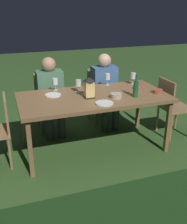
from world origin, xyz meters
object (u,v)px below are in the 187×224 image
at_px(chair_head_near, 172,105).
at_px(bowl_salad, 138,87).
at_px(chair_side_left_a, 101,93).
at_px(wine_glass_c, 78,84).
at_px(plate_a, 53,95).
at_px(bowl_bread, 158,91).
at_px(green_bottle_on_table, 136,89).
at_px(chair_side_left_b, 49,98).
at_px(wine_glass_d, 55,82).
at_px(person_in_green, 51,93).
at_px(lantern_centerpiece, 89,86).
at_px(dining_table, 93,99).
at_px(person_in_blue, 105,87).
at_px(plate_b, 104,103).
at_px(wine_glass_a, 107,77).
at_px(bowl_olives, 116,95).
at_px(wine_glass_b, 133,76).

relative_size(chair_head_near, bowl_salad, 7.06).
relative_size(chair_side_left_a, bowl_salad, 7.06).
distance_m(wine_glass_c, plate_a, 0.37).
relative_size(chair_head_near, bowl_bread, 6.90).
relative_size(chair_side_left_a, green_bottle_on_table, 3.00).
distance_m(chair_side_left_b, wine_glass_d, 0.63).
relative_size(person_in_green, lantern_centerpiece, 4.34).
height_order(person_in_green, bowl_salad, person_in_green).
bearing_deg(green_bottle_on_table, wine_glass_c, -33.81).
height_order(plate_a, bowl_salad, bowl_salad).
relative_size(lantern_centerpiece, wine_glass_c, 1.57).
distance_m(dining_table, green_bottle_on_table, 0.56).
bearing_deg(bowl_salad, wine_glass_c, -9.63).
height_order(chair_side_left_a, wine_glass_c, wine_glass_c).
bearing_deg(person_in_green, chair_head_near, 157.55).
bearing_deg(chair_head_near, wine_glass_d, -13.24).
distance_m(person_in_blue, lantern_centerpiece, 0.93).
bearing_deg(bowl_salad, chair_side_left_a, -72.89).
bearing_deg(plate_b, dining_table, -85.64).
height_order(chair_head_near, chair_side_left_a, same).
distance_m(person_in_blue, plate_a, 1.06).
distance_m(chair_head_near, plate_a, 1.73).
xyz_separation_m(wine_glass_d, plate_b, (-0.44, 0.71, -0.11)).
xyz_separation_m(lantern_centerpiece, wine_glass_a, (-0.42, -0.44, -0.03)).
height_order(chair_head_near, bowl_olives, chair_head_near).
distance_m(wine_glass_d, bowl_olives, 0.86).
height_order(chair_head_near, wine_glass_d, wine_glass_d).
bearing_deg(green_bottle_on_table, bowl_bread, -173.87).
bearing_deg(plate_b, bowl_olives, -144.61).
relative_size(bowl_bread, bowl_salad, 1.02).
distance_m(chair_side_left_b, wine_glass_c, 0.82).
bearing_deg(plate_b, wine_glass_b, -137.43).
bearing_deg(dining_table, bowl_olives, 144.89).
distance_m(chair_side_left_a, plate_a, 1.19).
relative_size(chair_side_left_a, wine_glass_d, 5.15).
relative_size(lantern_centerpiece, wine_glass_b, 1.57).
bearing_deg(dining_table, wine_glass_b, -156.55).
xyz_separation_m(dining_table, plate_a, (0.49, -0.18, 0.06)).
xyz_separation_m(person_in_green, wine_glass_d, (-0.02, 0.30, 0.24)).
bearing_deg(chair_side_left_a, plate_b, 71.23).
height_order(chair_side_left_a, bowl_bread, chair_side_left_a).
distance_m(lantern_centerpiece, wine_glass_c, 0.27).
relative_size(wine_glass_d, plate_b, 0.78).
bearing_deg(wine_glass_a, bowl_bread, 130.98).
bearing_deg(person_in_blue, chair_head_near, 138.87).
height_order(lantern_centerpiece, bowl_bread, lantern_centerpiece).
bearing_deg(chair_head_near, person_in_green, -22.45).
distance_m(person_in_green, person_in_blue, 0.86).
relative_size(chair_side_left_a, bowl_bread, 6.90).
height_order(chair_head_near, bowl_bread, chair_head_near).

